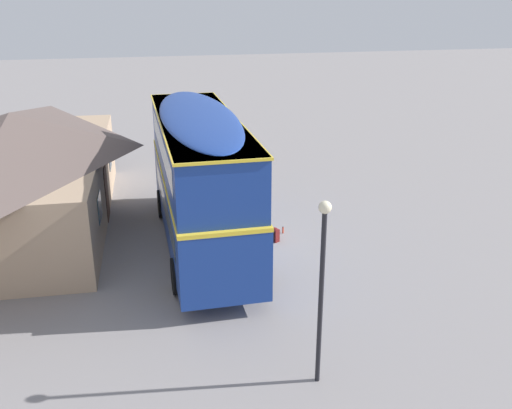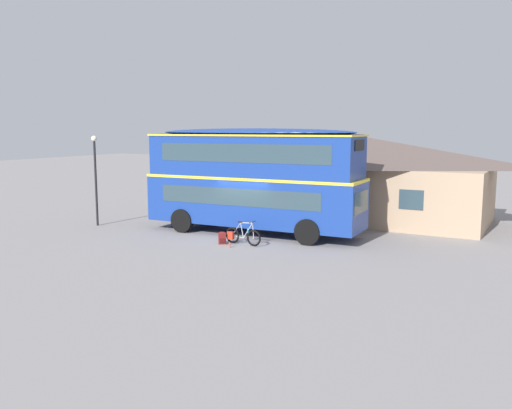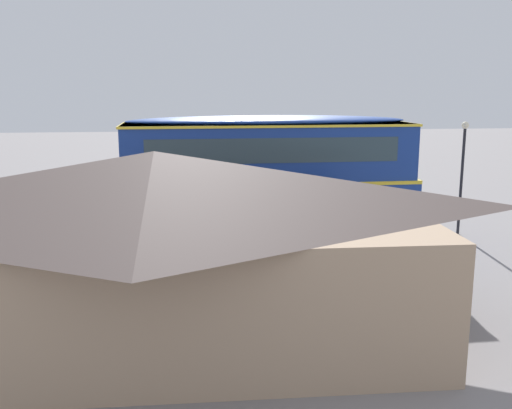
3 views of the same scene
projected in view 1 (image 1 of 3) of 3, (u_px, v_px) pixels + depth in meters
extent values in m
plane|color=gray|center=(226.00, 242.00, 20.36)|extent=(120.00, 120.00, 0.00)
cylinder|color=black|center=(162.00, 204.00, 22.47)|extent=(1.10, 0.29, 1.10)
cylinder|color=black|center=(221.00, 199.00, 22.96)|extent=(1.10, 0.29, 1.10)
cylinder|color=black|center=(177.00, 276.00, 16.82)|extent=(1.10, 0.29, 1.10)
cylinder|color=black|center=(255.00, 268.00, 17.31)|extent=(1.10, 0.29, 1.10)
cube|color=navy|center=(201.00, 206.00, 19.55)|extent=(10.03, 2.62, 2.10)
cube|color=yellow|center=(200.00, 176.00, 19.16)|extent=(10.05, 2.64, 0.12)
cube|color=navy|center=(199.00, 147.00, 18.81)|extent=(9.73, 2.56, 1.90)
ellipsoid|color=navy|center=(198.00, 117.00, 18.45)|extent=(9.53, 2.51, 0.36)
cube|color=#2D424C|center=(185.00, 159.00, 23.99)|extent=(0.08, 2.05, 0.90)
cube|color=black|center=(183.00, 104.00, 23.05)|extent=(0.08, 1.38, 0.44)
cube|color=#2D424C|center=(238.00, 197.00, 19.51)|extent=(7.80, 0.13, 0.76)
cube|color=#2D424C|center=(235.00, 141.00, 19.01)|extent=(8.20, 0.14, 0.80)
cube|color=#2D424C|center=(165.00, 202.00, 19.00)|extent=(7.80, 0.13, 0.76)
cube|color=#2D424C|center=(162.00, 145.00, 18.51)|extent=(8.20, 0.14, 0.80)
cube|color=yellow|center=(198.00, 120.00, 18.49)|extent=(9.83, 2.65, 0.08)
torus|color=black|center=(260.00, 219.00, 21.56)|extent=(0.68, 0.15, 0.68)
torus|color=black|center=(264.00, 230.00, 20.56)|extent=(0.68, 0.15, 0.68)
cylinder|color=#B2B2B7|center=(260.00, 219.00, 21.56)|extent=(0.06, 0.10, 0.05)
cylinder|color=#B2B2B7|center=(264.00, 230.00, 20.56)|extent=(0.06, 0.10, 0.05)
cylinder|color=#B7B7BC|center=(261.00, 215.00, 21.19)|extent=(0.49, 0.09, 0.70)
cylinder|color=#B7B7BC|center=(262.00, 207.00, 21.01)|extent=(0.60, 0.10, 0.08)
cylinder|color=#B7B7BC|center=(262.00, 218.00, 20.92)|extent=(0.18, 0.05, 0.64)
cylinder|color=#B7B7BC|center=(263.00, 228.00, 20.83)|extent=(0.56, 0.09, 0.09)
cylinder|color=#B7B7BC|center=(263.00, 220.00, 20.65)|extent=(0.44, 0.07, 0.59)
cylinder|color=#B7B7BC|center=(261.00, 211.00, 21.42)|extent=(0.10, 0.04, 0.62)
cylinder|color=black|center=(261.00, 203.00, 21.26)|extent=(0.08, 0.46, 0.03)
ellipsoid|color=black|center=(263.00, 210.00, 20.72)|extent=(0.27, 0.13, 0.06)
cube|color=red|center=(268.00, 229.00, 20.59)|extent=(0.29, 0.17, 0.32)
cylinder|color=#338CBF|center=(261.00, 215.00, 21.19)|extent=(0.07, 0.07, 0.18)
cube|color=maroon|center=(275.00, 235.00, 20.38)|extent=(0.38, 0.35, 0.47)
ellipsoid|color=maroon|center=(275.00, 229.00, 20.30)|extent=(0.36, 0.33, 0.10)
cube|color=#471111|center=(277.00, 236.00, 20.49)|extent=(0.21, 0.15, 0.16)
cylinder|color=black|center=(271.00, 235.00, 20.36)|extent=(0.05, 0.05, 0.38)
cylinder|color=black|center=(274.00, 237.00, 20.25)|extent=(0.05, 0.05, 0.38)
cylinder|color=#D84C33|center=(283.00, 230.00, 21.09)|extent=(0.07, 0.07, 0.23)
cylinder|color=black|center=(283.00, 227.00, 21.05)|extent=(0.04, 0.04, 0.02)
cube|color=tan|center=(20.00, 188.00, 21.53)|extent=(12.18, 6.63, 2.88)
pyramid|color=brown|center=(12.00, 132.00, 20.76)|extent=(12.59, 7.04, 1.43)
cube|color=#3D2319|center=(107.00, 193.00, 22.19)|extent=(1.10, 0.08, 2.10)
cube|color=#2D424C|center=(100.00, 207.00, 19.24)|extent=(1.10, 0.08, 0.90)
cube|color=#2D424C|center=(110.00, 158.00, 24.75)|extent=(1.10, 0.08, 0.90)
cylinder|color=black|center=(321.00, 301.00, 12.48)|extent=(0.11, 0.11, 4.18)
sphere|color=#F2E5BF|center=(325.00, 207.00, 11.69)|extent=(0.28, 0.28, 0.28)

